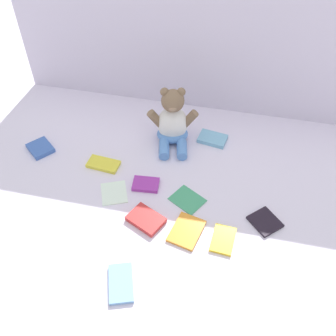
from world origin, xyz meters
name	(u,v)px	position (x,y,z in m)	size (l,w,h in m)	color
ground_plane	(178,168)	(0.00, 0.00, 0.00)	(3.20, 3.20, 0.00)	silver
backdrop_drape	(199,44)	(0.00, 0.43, 0.31)	(1.62, 0.03, 0.62)	silver
teddy_bear	(173,123)	(-0.05, 0.16, 0.10)	(0.21, 0.21, 0.26)	white
book_case_0	(146,219)	(-0.06, -0.28, 0.01)	(0.09, 0.12, 0.02)	red
book_case_1	(265,222)	(0.35, -0.19, 0.01)	(0.09, 0.10, 0.01)	black
book_case_2	(187,199)	(0.07, -0.15, 0.00)	(0.09, 0.12, 0.01)	#3D9767
book_case_3	(186,231)	(0.09, -0.29, 0.01)	(0.10, 0.13, 0.01)	orange
book_case_4	(103,164)	(-0.29, -0.05, 0.01)	(0.07, 0.13, 0.01)	yellow
book_case_5	(213,139)	(0.11, 0.19, 0.01)	(0.08, 0.12, 0.02)	#71AECC
book_case_6	(114,193)	(-0.21, -0.18, 0.00)	(0.09, 0.11, 0.01)	silver
book_case_7	(223,239)	(0.22, -0.30, 0.01)	(0.08, 0.11, 0.01)	yellow
book_case_8	(40,148)	(-0.58, -0.02, 0.01)	(0.09, 0.10, 0.02)	#3B60AE
book_case_9	(121,283)	(-0.07, -0.53, 0.01)	(0.07, 0.13, 0.01)	#7BB1E4
book_case_10	(146,184)	(-0.10, -0.12, 0.01)	(0.07, 0.10, 0.02)	purple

